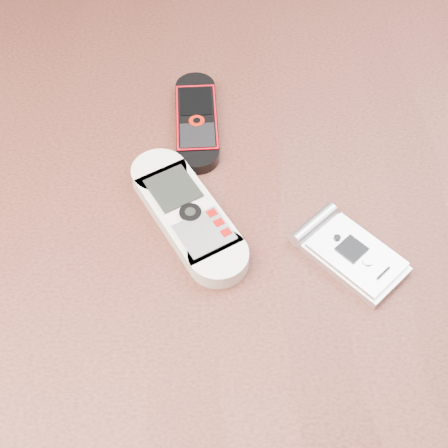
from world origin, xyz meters
TOP-DOWN VIEW (x-y plane):
  - table at (0.00, 0.00)m, footprint 1.20×0.80m
  - nokia_white at (-0.03, 0.01)m, footprint 0.13×0.17m
  - nokia_black_red at (-0.02, 0.14)m, footprint 0.05×0.14m
  - motorola_razr at (0.12, -0.03)m, footprint 0.11×0.11m

SIDE VIEW (x-z plane):
  - table at x=0.00m, z-range 0.27..1.02m
  - nokia_black_red at x=-0.02m, z-range 0.75..0.76m
  - motorola_razr at x=0.12m, z-range 0.75..0.77m
  - nokia_white at x=-0.03m, z-range 0.75..0.77m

